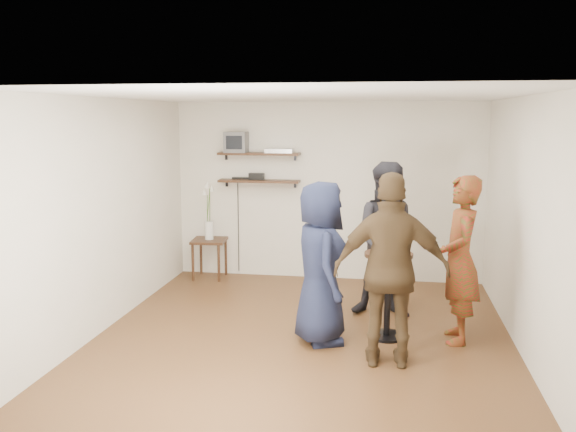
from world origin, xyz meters
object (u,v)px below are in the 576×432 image
(crt_monitor, at_px, (237,142))
(dvd_deck, at_px, (279,151))
(person_brown, at_px, (392,271))
(drinks_table, at_px, (388,283))
(person_navy, at_px, (320,263))
(radio, at_px, (257,176))
(person_plaid, at_px, (460,260))
(side_table, at_px, (209,246))
(person_dark, at_px, (390,240))

(crt_monitor, height_order, dvd_deck, crt_monitor)
(dvd_deck, height_order, person_brown, dvd_deck)
(drinks_table, bearing_deg, person_navy, -161.63)
(radio, relative_size, person_navy, 0.13)
(person_plaid, bearing_deg, person_navy, -81.84)
(side_table, relative_size, person_brown, 0.31)
(drinks_table, relative_size, person_navy, 0.55)
(crt_monitor, xyz_separation_m, person_dark, (2.25, -1.52, -1.08))
(person_brown, bearing_deg, person_plaid, -135.11)
(dvd_deck, xyz_separation_m, person_navy, (0.89, -2.50, -1.03))
(dvd_deck, relative_size, radio, 1.82)
(side_table, bearing_deg, dvd_deck, 9.62)
(crt_monitor, height_order, side_table, crt_monitor)
(person_plaid, distance_m, person_brown, 1.05)
(dvd_deck, distance_m, person_brown, 3.55)
(crt_monitor, height_order, radio, crt_monitor)
(drinks_table, bearing_deg, person_dark, 88.69)
(radio, height_order, person_brown, person_brown)
(drinks_table, height_order, person_navy, person_navy)
(radio, xyz_separation_m, person_dark, (1.96, -1.52, -0.58))
(dvd_deck, distance_m, person_dark, 2.41)
(dvd_deck, bearing_deg, crt_monitor, 180.00)
(side_table, bearing_deg, crt_monitor, 23.99)
(drinks_table, relative_size, person_plaid, 0.53)
(side_table, relative_size, person_navy, 0.34)
(crt_monitor, bearing_deg, radio, 0.00)
(person_dark, bearing_deg, person_brown, -88.21)
(radio, height_order, person_dark, person_dark)
(crt_monitor, relative_size, radio, 1.45)
(person_navy, relative_size, person_brown, 0.92)
(side_table, xyz_separation_m, person_plaid, (3.38, -2.06, 0.40))
(dvd_deck, relative_size, person_navy, 0.23)
(side_table, distance_m, drinks_table, 3.36)
(person_dark, relative_size, person_navy, 1.08)
(radio, distance_m, person_navy, 2.86)
(radio, bearing_deg, person_plaid, -39.75)
(dvd_deck, bearing_deg, person_dark, -43.20)
(person_plaid, relative_size, person_brown, 0.95)
(person_brown, bearing_deg, crt_monitor, -55.28)
(radio, bearing_deg, side_table, -165.74)
(crt_monitor, height_order, drinks_table, crt_monitor)
(dvd_deck, xyz_separation_m, person_brown, (1.63, -3.01, -0.96))
(crt_monitor, relative_size, drinks_table, 0.34)
(drinks_table, bearing_deg, dvd_deck, 125.22)
(drinks_table, height_order, person_dark, person_dark)
(drinks_table, bearing_deg, side_table, 141.57)
(crt_monitor, distance_m, person_plaid, 3.89)
(person_plaid, xyz_separation_m, person_dark, (-0.73, 0.72, 0.04))
(radio, bearing_deg, person_navy, -63.73)
(dvd_deck, bearing_deg, person_brown, -61.60)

